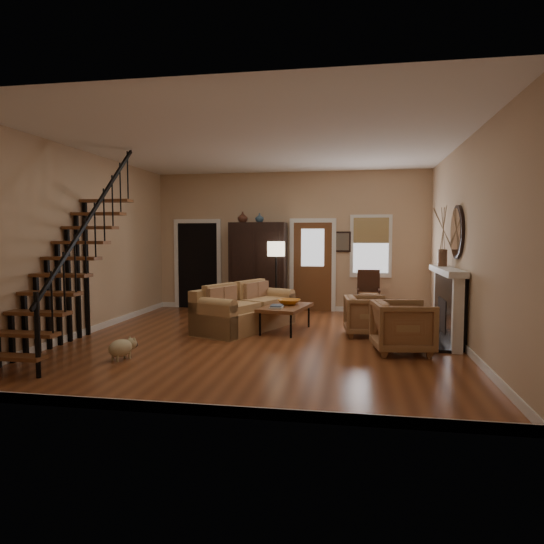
% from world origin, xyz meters
% --- Properties ---
extents(room, '(7.00, 7.33, 3.30)m').
position_xyz_m(room, '(-0.41, 1.76, 1.51)').
color(room, brown).
rests_on(room, ground).
extents(staircase, '(0.94, 2.80, 3.20)m').
position_xyz_m(staircase, '(-2.78, -1.30, 1.60)').
color(staircase, brown).
rests_on(staircase, ground).
extents(fireplace, '(0.33, 1.95, 2.30)m').
position_xyz_m(fireplace, '(3.13, 0.50, 0.74)').
color(fireplace, black).
rests_on(fireplace, ground).
extents(armoire, '(1.30, 0.60, 2.10)m').
position_xyz_m(armoire, '(-0.70, 3.15, 1.05)').
color(armoire, black).
rests_on(armoire, ground).
extents(vase_a, '(0.24, 0.24, 0.25)m').
position_xyz_m(vase_a, '(-1.05, 3.05, 2.22)').
color(vase_a, '#4C2619').
rests_on(vase_a, armoire).
extents(vase_b, '(0.20, 0.20, 0.21)m').
position_xyz_m(vase_b, '(-0.65, 3.05, 2.21)').
color(vase_b, '#334C60').
rests_on(vase_b, armoire).
extents(sofa, '(1.72, 2.37, 0.81)m').
position_xyz_m(sofa, '(-0.51, 0.96, 0.40)').
color(sofa, '#AD814E').
rests_on(sofa, ground).
extents(coffee_table, '(0.96, 1.37, 0.48)m').
position_xyz_m(coffee_table, '(0.27, 0.90, 0.24)').
color(coffee_table, brown).
rests_on(coffee_table, ground).
extents(bowl, '(0.43, 0.43, 0.10)m').
position_xyz_m(bowl, '(0.32, 1.05, 0.53)').
color(bowl, '#C36A17').
rests_on(bowl, coffee_table).
extents(books, '(0.23, 0.31, 0.06)m').
position_xyz_m(books, '(0.15, 0.60, 0.51)').
color(books, beige).
rests_on(books, coffee_table).
extents(armchair_left, '(0.99, 0.97, 0.80)m').
position_xyz_m(armchair_left, '(2.28, -0.46, 0.40)').
color(armchair_left, brown).
rests_on(armchair_left, ground).
extents(armchair_right, '(0.86, 0.84, 0.72)m').
position_xyz_m(armchair_right, '(1.77, 0.76, 0.36)').
color(armchair_right, brown).
rests_on(armchair_right, ground).
extents(floor_lamp, '(0.40, 0.40, 1.67)m').
position_xyz_m(floor_lamp, '(-0.15, 2.38, 0.83)').
color(floor_lamp, black).
rests_on(floor_lamp, ground).
extents(side_chair, '(0.54, 0.54, 1.02)m').
position_xyz_m(side_chair, '(1.85, 2.95, 0.51)').
color(side_chair, '#321910').
rests_on(side_chair, ground).
extents(dog, '(0.40, 0.49, 0.31)m').
position_xyz_m(dog, '(-1.77, -1.61, 0.16)').
color(dog, '#CBBB8B').
rests_on(dog, ground).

